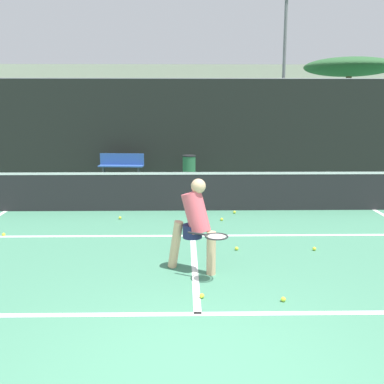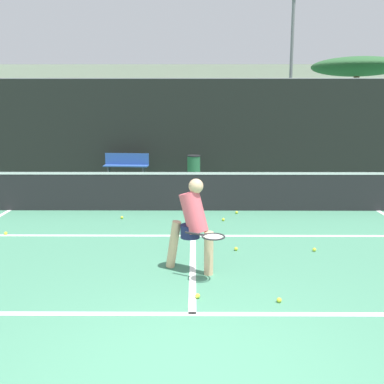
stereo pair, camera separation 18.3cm
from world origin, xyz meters
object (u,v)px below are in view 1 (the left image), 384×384
Objects in this scene: player_practicing at (195,222)px; courtside_bench at (121,165)px; parked_car at (218,148)px; trash_bin at (189,167)px.

player_practicing is 0.93× the size of courtside_bench.
player_practicing is 13.82m from parked_car.
parked_car is (3.73, 4.75, 0.11)m from courtside_bench.
trash_bin is at bearing -0.32° from courtside_bench.
courtside_bench is 6.04m from parked_car.
parked_car reaches higher than trash_bin.
courtside_bench is 0.36× the size of parked_car.
parked_car is (1.36, 13.75, -0.22)m from player_practicing.
trash_bin is (2.36, -0.22, -0.05)m from courtside_bench.
player_practicing is 0.33× the size of parked_car.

